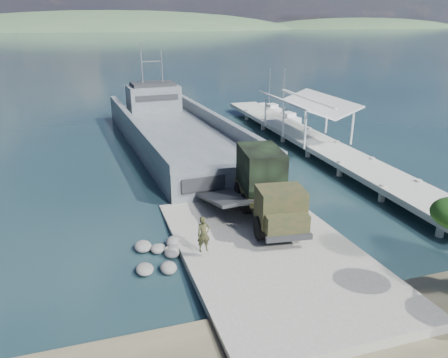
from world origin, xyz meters
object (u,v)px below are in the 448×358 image
pier (310,134)px  soldier (204,241)px  sailboat_near (283,118)px  landing_craft (177,137)px  military_truck (267,186)px  sailboat_far (269,108)px

pier → soldier: pier is taller
soldier → sailboat_near: sailboat_near is taller
sailboat_near → landing_craft: bearing=-166.8°
sailboat_near → soldier: bearing=-134.3°
military_truck → sailboat_far: 38.98m
sailboat_near → sailboat_far: 7.06m
pier → landing_craft: 14.38m
landing_craft → soldier: landing_craft is taller
military_truck → soldier: (-5.46, -4.17, -1.08)m
military_truck → sailboat_far: bearing=73.8°
landing_craft → sailboat_far: 22.98m
soldier → sailboat_near: (19.92, 32.93, -1.14)m
pier → landing_craft: landing_craft is taller
landing_craft → soldier: 25.07m
landing_craft → military_truck: landing_craft is taller
sailboat_far → soldier: bearing=-122.7°
landing_craft → sailboat_near: size_ratio=5.29×
pier → sailboat_far: 20.75m
landing_craft → soldier: (-3.50, -24.82, 0.61)m
sailboat_far → pier: bearing=-106.1°
military_truck → soldier: bearing=-135.6°
pier → landing_craft: (-13.38, 5.22, -0.68)m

